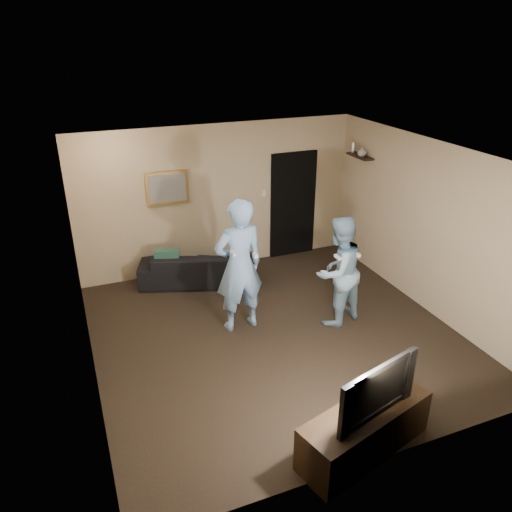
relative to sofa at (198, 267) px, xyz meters
name	(u,v)px	position (x,y,z in m)	size (l,w,h in m)	color
ground	(275,334)	(0.57, -2.00, -0.29)	(5.00, 5.00, 0.00)	black
ceiling	(278,156)	(0.57, -2.00, 2.31)	(5.00, 5.00, 0.04)	silver
wall_back	(219,198)	(0.57, 0.50, 1.01)	(5.00, 0.04, 2.60)	tan
wall_front	(387,357)	(0.57, -4.50, 1.01)	(5.00, 0.04, 2.60)	tan
wall_left	(81,285)	(-1.93, -2.00, 1.01)	(0.04, 5.00, 2.60)	tan
wall_right	(427,227)	(3.07, -2.00, 1.01)	(0.04, 5.00, 2.60)	tan
sofa	(198,267)	(0.00, 0.00, 0.00)	(1.97, 0.77, 0.58)	black
throw_pillow	(167,261)	(-0.53, 0.00, 0.19)	(0.42, 0.13, 0.42)	#164338
painting_frame	(167,188)	(-0.33, 0.48, 1.31)	(0.72, 0.05, 0.57)	olive
painting_canvas	(168,188)	(-0.33, 0.45, 1.31)	(0.62, 0.01, 0.47)	slate
doorway	(293,205)	(2.02, 0.47, 0.71)	(0.90, 0.06, 2.00)	black
light_switch	(264,193)	(1.42, 0.48, 1.01)	(0.08, 0.02, 0.12)	silver
wall_shelf	(360,156)	(2.96, -0.20, 1.70)	(0.20, 0.60, 0.03)	black
shelf_vase	(362,151)	(2.96, -0.25, 1.80)	(0.16, 0.16, 0.16)	#B0B0B5
shelf_figurine	(353,147)	(2.96, 0.04, 1.81)	(0.06, 0.06, 0.18)	silver
tv_console	(365,431)	(0.56, -4.31, -0.04)	(1.53, 0.49, 0.55)	black
television	(370,386)	(0.56, -4.31, 0.54)	(1.05, 0.14, 0.61)	black
wii_player_left	(239,266)	(0.18, -1.60, 0.70)	(0.75, 0.55, 1.98)	#7EAADB
wii_player_right	(338,271)	(1.56, -1.99, 0.54)	(0.96, 0.84, 1.66)	#84ABC1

